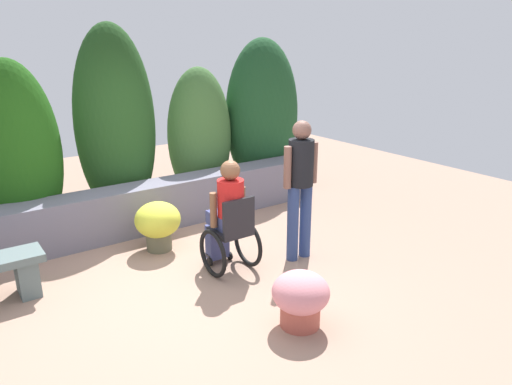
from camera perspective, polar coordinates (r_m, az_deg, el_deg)
The scene contains 7 objects.
ground_plane at distance 5.51m, azimuth -7.70°, elevation -10.27°, with size 13.61×13.61×0.00m, color #9F7D6A.
stone_retaining_wall at distance 6.80m, azimuth -14.50°, elevation -2.03°, with size 6.22×0.47×0.66m, color slate.
hedge_backdrop at distance 7.27m, azimuth -14.13°, elevation 7.05°, with size 6.60×1.02×2.82m.
person_in_wheelchair at distance 5.43m, azimuth -3.31°, elevation -3.30°, with size 0.53×0.66×1.33m.
person_standing_companion at distance 5.64m, azimuth 5.34°, elevation 1.37°, with size 0.49×0.30×1.71m.
flower_pot_purple_near at distance 6.17m, azimuth -11.67°, elevation -3.60°, with size 0.58×0.58×0.63m.
flower_pot_terracotta_by_wall at distance 4.55m, azimuth 5.37°, elevation -12.38°, with size 0.54×0.54×0.54m.
Camera 1 is at (-2.19, -4.34, 2.59)m, focal length 33.38 mm.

